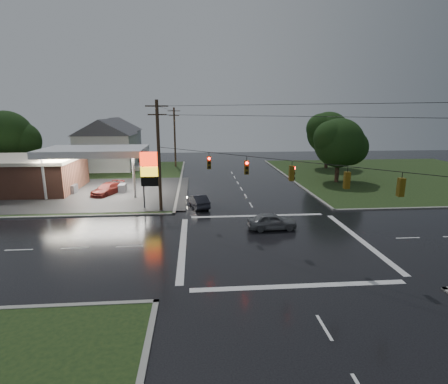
{
  "coord_description": "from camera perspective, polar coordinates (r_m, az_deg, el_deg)",
  "views": [
    {
      "loc": [
        -5.92,
        -25.16,
        10.0
      ],
      "look_at": [
        -3.47,
        4.6,
        3.0
      ],
      "focal_mm": 28.0,
      "sensor_mm": 36.0,
      "label": 1
    }
  ],
  "objects": [
    {
      "name": "ground",
      "position": [
        27.71,
        8.03,
        -8.1
      ],
      "size": [
        120.0,
        120.0,
        0.0
      ],
      "primitive_type": "plane",
      "color": "black",
      "rests_on": "ground"
    },
    {
      "name": "pylon_sign",
      "position": [
        36.44,
        -11.89,
        3.45
      ],
      "size": [
        2.0,
        0.35,
        6.0
      ],
      "color": "#59595E",
      "rests_on": "ground"
    },
    {
      "name": "car_pump",
      "position": [
        44.57,
        -18.52,
        0.47
      ],
      "size": [
        3.79,
        5.26,
        1.42
      ],
      "primitive_type": "imported",
      "rotation": [
        0.0,
        0.0,
        -0.42
      ],
      "color": "#5B1814",
      "rests_on": "ground"
    },
    {
      "name": "tree_nw_behind",
      "position": [
        61.93,
        -31.83,
        7.7
      ],
      "size": [
        8.93,
        7.6,
        10.0
      ],
      "color": "black",
      "rests_on": "ground"
    },
    {
      "name": "gas_station",
      "position": [
        49.57,
        -28.18,
        2.98
      ],
      "size": [
        26.2,
        18.0,
        5.6
      ],
      "color": "#2D2D2D",
      "rests_on": "ground"
    },
    {
      "name": "car_crossing",
      "position": [
        30.36,
        7.82,
        -4.73
      ],
      "size": [
        4.29,
        1.86,
        1.44
      ],
      "primitive_type": "imported",
      "rotation": [
        0.0,
        0.0,
        1.61
      ],
      "color": "slate",
      "rests_on": "ground"
    },
    {
      "name": "utility_pole_n",
      "position": [
        63.42,
        -8.04,
        8.97
      ],
      "size": [
        2.2,
        0.32,
        10.5
      ],
      "color": "#382619",
      "rests_on": "ground"
    },
    {
      "name": "tree_ne_near",
      "position": [
        51.43,
        18.43,
        7.58
      ],
      "size": [
        7.99,
        6.8,
        8.98
      ],
      "color": "black",
      "rests_on": "ground"
    },
    {
      "name": "house_near",
      "position": [
        63.22,
        -18.61,
        7.44
      ],
      "size": [
        11.05,
        8.48,
        8.6
      ],
      "color": "silver",
      "rests_on": "ground"
    },
    {
      "name": "grass_nw",
      "position": [
        55.85,
        -25.71,
        1.6
      ],
      "size": [
        36.0,
        36.0,
        0.08
      ],
      "primitive_type": "cube",
      "color": "black",
      "rests_on": "ground"
    },
    {
      "name": "car_north",
      "position": [
        36.95,
        -4.22,
        -1.45
      ],
      "size": [
        2.48,
        4.37,
        1.36
      ],
      "primitive_type": "imported",
      "rotation": [
        0.0,
        0.0,
        3.41
      ],
      "color": "#202129",
      "rests_on": "ground"
    },
    {
      "name": "traffic_signals",
      "position": [
        26.07,
        8.54,
        5.29
      ],
      "size": [
        26.87,
        26.87,
        1.47
      ],
      "color": "black",
      "rests_on": "ground"
    },
    {
      "name": "house_far",
      "position": [
        75.1,
        -17.22,
        8.34
      ],
      "size": [
        11.05,
        8.48,
        8.6
      ],
      "color": "silver",
      "rests_on": "ground"
    },
    {
      "name": "tree_ne_far",
      "position": [
        63.61,
        16.78,
        9.2
      ],
      "size": [
        8.46,
        7.2,
        9.8
      ],
      "color": "black",
      "rests_on": "ground"
    },
    {
      "name": "grass_ne",
      "position": [
        61.12,
        26.87,
        2.38
      ],
      "size": [
        36.0,
        36.0,
        0.08
      ],
      "primitive_type": "cube",
      "color": "black",
      "rests_on": "ground"
    },
    {
      "name": "utility_pole_nw",
      "position": [
        35.1,
        -10.59,
        5.97
      ],
      "size": [
        2.2,
        0.32,
        11.0
      ],
      "color": "#382619",
      "rests_on": "ground"
    }
  ]
}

